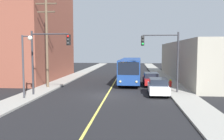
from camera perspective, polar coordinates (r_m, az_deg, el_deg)
name	(u,v)px	position (r m, az deg, el deg)	size (l,w,h in m)	color
ground_plane	(107,96)	(22.89, -1.28, -6.17)	(120.00, 120.00, 0.00)	black
sidewalk_left	(64,81)	(34.05, -11.60, -2.55)	(2.50, 90.00, 0.15)	gray
sidewalk_right	(168,82)	(32.96, 13.35, -2.82)	(2.50, 90.00, 0.15)	gray
lane_stripe_center	(117,78)	(37.67, 1.26, -1.87)	(0.16, 60.00, 0.01)	#D8CC4C
building_left_brick	(26,34)	(38.05, -19.98, 8.23)	(10.00, 17.36, 13.69)	brown
building_right_warehouse	(213,61)	(38.51, 23.26, 2.06)	(12.00, 27.61, 5.60)	gray
city_bus	(131,69)	(31.95, 4.54, 0.20)	(2.94, 12.22, 3.20)	navy
parked_car_white	(158,86)	(23.46, 11.01, -3.90)	(1.88, 4.43, 1.62)	silver
parked_car_red	(151,79)	(29.38, 9.38, -2.15)	(1.88, 4.43, 1.62)	maroon
utility_pole_near	(47,39)	(27.84, -15.45, 7.26)	(2.40, 0.28, 9.98)	brown
traffic_signal_left_corner	(48,51)	(22.92, -15.16, 4.51)	(3.75, 0.48, 6.00)	#2D2D33
traffic_signal_right_corner	(162,51)	(24.20, 12.03, 4.57)	(3.75, 0.48, 6.00)	#2D2D33
street_lamp_left	(25,57)	(21.90, -20.16, 2.91)	(0.98, 0.40, 5.50)	#38383D
fire_hydrant	(170,83)	(28.29, 13.91, -3.02)	(0.44, 0.26, 0.84)	red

